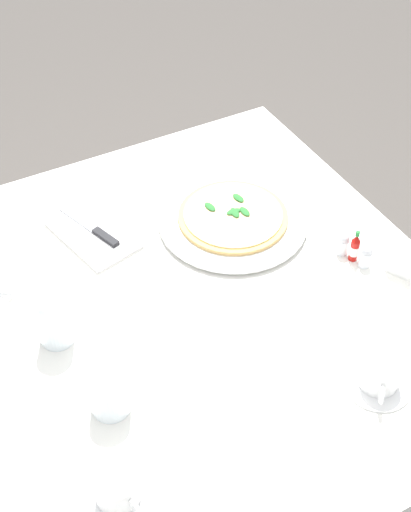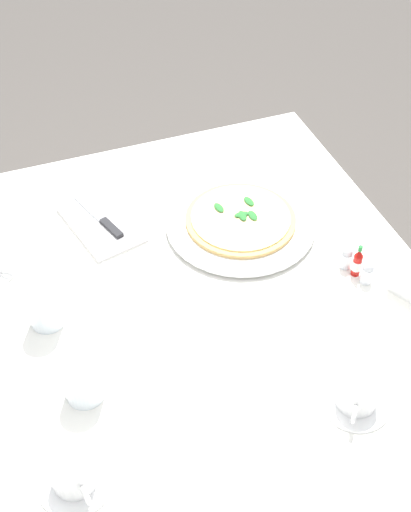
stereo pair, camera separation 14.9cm
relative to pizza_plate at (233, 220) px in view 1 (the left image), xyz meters
The scene contains 14 objects.
ground_plane 0.81m from the pizza_plate, 125.34° to the left, with size 8.00×8.00×0.00m, color #4C4742.
dining_table 0.32m from the pizza_plate, 125.34° to the left, with size 1.15×1.15×0.75m.
pizza_plate is the anchor object (origin of this frame).
pizza 0.01m from the pizza_plate, 23.64° to the right, with size 0.26×0.26×0.02m.
coffee_cup_back_corner 0.71m from the pizza_plate, 134.77° to the left, with size 0.13×0.13×0.07m.
coffee_cup_right_edge 0.53m from the pizza_plate, behind, with size 0.13×0.13×0.06m.
water_glass_near_right 0.56m from the pizza_plate, 126.54° to the left, with size 0.08×0.08×0.10m.
water_glass_center_back 0.50m from the pizza_plate, 105.46° to the left, with size 0.07×0.07×0.12m.
napkin_folded 0.33m from the pizza_plate, 68.94° to the left, with size 0.24×0.18×0.02m.
dinner_knife 0.33m from the pizza_plate, 68.56° to the left, with size 0.19×0.08×0.01m.
hot_sauce_bottle 0.29m from the pizza_plate, 142.45° to the right, with size 0.02×0.02×0.08m.
salt_shaker 0.26m from the pizza_plate, 140.47° to the right, with size 0.03×0.03×0.06m.
pepper_shaker 0.32m from the pizza_plate, 144.08° to the right, with size 0.03×0.03×0.06m.
menu_card 0.41m from the pizza_plate, 144.53° to the right, with size 0.08×0.04×0.06m.
Camera 1 is at (-0.85, 0.39, 1.81)m, focal length 47.12 mm.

